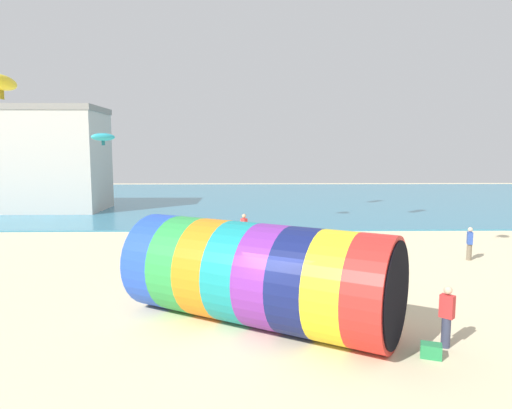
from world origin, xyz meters
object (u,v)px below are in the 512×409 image
(giant_inflatable_tube, at_px, (258,274))
(cooler_box, at_px, (431,351))
(kite_yellow_parafoil, at_px, (1,82))
(bystander_near_water, at_px, (244,229))
(bystander_mid_beach, at_px, (470,244))
(kite_handler, at_px, (447,316))
(kite_cyan_parafoil, at_px, (103,137))

(giant_inflatable_tube, xyz_separation_m, cooler_box, (4.39, -2.37, -1.37))
(giant_inflatable_tube, xyz_separation_m, kite_yellow_parafoil, (-7.92, 1.11, 5.81))
(giant_inflatable_tube, height_order, bystander_near_water, giant_inflatable_tube)
(kite_yellow_parafoil, relative_size, bystander_mid_beach, 0.97)
(giant_inflatable_tube, height_order, kite_handler, giant_inflatable_tube)
(bystander_near_water, relative_size, bystander_mid_beach, 1.09)
(bystander_mid_beach, bearing_deg, kite_yellow_parafoil, -159.51)
(kite_cyan_parafoil, bearing_deg, kite_handler, -47.74)
(kite_cyan_parafoil, bearing_deg, giant_inflatable_tube, -56.89)
(kite_yellow_parafoil, bearing_deg, bystander_mid_beach, 20.49)
(kite_yellow_parafoil, bearing_deg, giant_inflatable_tube, -7.98)
(kite_yellow_parafoil, distance_m, bystander_near_water, 14.48)
(giant_inflatable_tube, relative_size, bystander_mid_beach, 5.41)
(bystander_near_water, bearing_deg, giant_inflatable_tube, -87.43)
(kite_handler, xyz_separation_m, cooler_box, (-0.63, -0.60, -0.69))
(bystander_near_water, bearing_deg, kite_cyan_parafoil, 169.19)
(giant_inflatable_tube, height_order, kite_cyan_parafoil, kite_cyan_parafoil)
(bystander_near_water, bearing_deg, kite_handler, -67.68)
(kite_handler, bearing_deg, cooler_box, -136.43)
(giant_inflatable_tube, height_order, cooler_box, giant_inflatable_tube)
(kite_yellow_parafoil, relative_size, kite_cyan_parafoil, 1.05)
(kite_cyan_parafoil, relative_size, cooler_box, 2.84)
(bystander_near_water, height_order, cooler_box, bystander_near_water)
(kite_cyan_parafoil, relative_size, bystander_near_water, 0.85)
(giant_inflatable_tube, xyz_separation_m, kite_handler, (5.02, -1.77, -0.68))
(giant_inflatable_tube, bearing_deg, cooler_box, -28.37)
(kite_yellow_parafoil, distance_m, kite_cyan_parafoil, 12.29)
(kite_handler, xyz_separation_m, kite_yellow_parafoil, (-12.94, 2.88, 6.50))
(kite_handler, relative_size, kite_yellow_parafoil, 1.09)
(kite_handler, height_order, kite_cyan_parafoil, kite_cyan_parafoil)
(giant_inflatable_tube, distance_m, cooler_box, 5.17)
(kite_yellow_parafoil, bearing_deg, bystander_near_water, 55.22)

